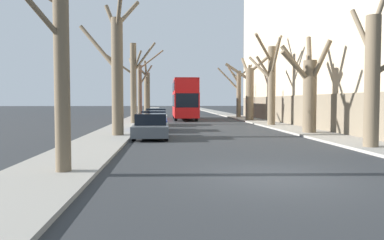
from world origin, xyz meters
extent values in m
plane|color=#2B2D30|center=(0.00, 0.00, 0.00)|extent=(300.00, 300.00, 0.00)
cube|color=gray|center=(-6.17, 50.00, 0.06)|extent=(2.66, 120.00, 0.12)
cube|color=gray|center=(6.17, 50.00, 0.06)|extent=(2.66, 120.00, 0.12)
cube|color=tan|center=(12.50, 23.01, 7.97)|extent=(10.00, 33.59, 15.93)
cube|color=#6B5E4C|center=(7.48, 23.01, 1.25)|extent=(0.12, 32.91, 2.50)
cylinder|color=brown|center=(-5.75, 0.64, 3.04)|extent=(0.42, 0.42, 6.08)
cylinder|color=brown|center=(-6.19, -0.02, 4.37)|extent=(1.05, 1.48, 1.39)
cylinder|color=brown|center=(-5.65, 11.64, 3.35)|extent=(0.65, 0.65, 6.70)
cylinder|color=brown|center=(-5.97, 11.85, 6.64)|extent=(0.94, 0.72, 1.73)
cylinder|color=brown|center=(-6.79, 12.31, 5.12)|extent=(2.53, 1.60, 2.81)
cylinder|color=brown|center=(-5.12, 12.34, 7.09)|extent=(1.35, 1.65, 1.84)
cylinder|color=brown|center=(-5.41, 10.90, 7.17)|extent=(0.77, 1.73, 2.51)
cylinder|color=brown|center=(-5.75, 23.42, 3.55)|extent=(0.54, 0.54, 7.10)
cylinder|color=brown|center=(-7.03, 23.55, 5.30)|extent=(2.69, 0.46, 1.97)
cylinder|color=brown|center=(-4.80, 23.48, 5.89)|extent=(2.05, 0.31, 2.70)
cylinder|color=brown|center=(-5.39, 23.18, 5.50)|extent=(0.96, 0.72, 1.90)
cylinder|color=brown|center=(-5.98, 24.29, 5.30)|extent=(0.66, 1.90, 1.42)
cylinder|color=brown|center=(-5.90, 33.71, 3.11)|extent=(0.50, 0.50, 6.22)
cylinder|color=brown|center=(-5.90, 33.16, 4.85)|extent=(0.18, 1.25, 1.56)
cylinder|color=brown|center=(-5.89, 33.07, 4.73)|extent=(0.20, 1.42, 1.81)
cylinder|color=brown|center=(-4.55, 33.82, 6.86)|extent=(2.83, 0.41, 2.27)
cylinder|color=brown|center=(-5.20, 33.76, 5.02)|extent=(1.56, 0.29, 2.39)
cylinder|color=brown|center=(-5.66, 45.66, 3.11)|extent=(0.86, 0.86, 6.21)
cylinder|color=brown|center=(-5.65, 45.01, 4.88)|extent=(0.31, 1.52, 1.65)
cylinder|color=brown|center=(-5.76, 44.98, 6.40)|extent=(0.55, 1.67, 2.94)
cylinder|color=brown|center=(-6.19, 45.13, 6.23)|extent=(1.40, 1.38, 1.25)
cylinder|color=brown|center=(5.71, 5.38, 2.80)|extent=(0.61, 0.61, 5.61)
cylinder|color=brown|center=(5.63, 6.13, 5.02)|extent=(0.38, 1.69, 2.37)
cylinder|color=brown|center=(6.15, 5.79, 5.79)|extent=(1.15, 1.08, 1.55)
cylinder|color=brown|center=(5.92, 12.70, 2.27)|extent=(0.82, 0.82, 4.54)
cylinder|color=brown|center=(5.10, 12.94, 4.27)|extent=(1.93, 0.82, 2.55)
cylinder|color=brown|center=(6.08, 13.30, 4.20)|extent=(0.66, 1.51, 1.73)
cylinder|color=brown|center=(6.10, 13.32, 4.90)|extent=(0.71, 1.57, 2.60)
cylinder|color=brown|center=(6.24, 12.05, 4.29)|extent=(1.01, 1.65, 2.68)
cylinder|color=brown|center=(4.93, 12.35, 4.11)|extent=(2.24, 1.03, 1.93)
cylinder|color=brown|center=(5.69, 20.23, 3.23)|extent=(0.62, 0.62, 6.47)
cylinder|color=brown|center=(5.67, 19.10, 5.49)|extent=(0.27, 2.44, 2.75)
cylinder|color=brown|center=(5.03, 20.10, 4.68)|extent=(1.54, 0.53, 2.01)
cylinder|color=brown|center=(4.81, 19.39, 6.17)|extent=(2.00, 1.95, 2.17)
cylinder|color=brown|center=(5.01, 21.27, 4.76)|extent=(1.61, 2.30, 2.25)
cylinder|color=brown|center=(6.32, 21.04, 6.61)|extent=(1.53, 1.87, 2.12)
cylinder|color=brown|center=(5.62, 27.89, 2.69)|extent=(0.81, 0.81, 5.38)
cylinder|color=brown|center=(4.42, 28.11, 5.02)|extent=(2.61, 0.75, 1.90)
cylinder|color=brown|center=(5.44, 28.89, 5.43)|extent=(0.69, 2.27, 2.44)
cylinder|color=brown|center=(6.57, 27.36, 5.83)|extent=(2.18, 1.40, 1.90)
cylinder|color=brown|center=(5.81, 28.80, 5.04)|extent=(0.69, 2.06, 1.71)
cylinder|color=brown|center=(5.91, 35.06, 2.85)|extent=(0.54, 0.54, 5.70)
cylinder|color=brown|center=(5.16, 35.15, 5.35)|extent=(1.69, 0.37, 2.52)
cylinder|color=brown|center=(5.41, 35.68, 5.33)|extent=(1.22, 1.45, 1.54)
cylinder|color=brown|center=(4.67, 35.37, 4.77)|extent=(2.65, 0.84, 2.75)
cylinder|color=brown|center=(7.24, 35.15, 6.16)|extent=(2.80, 0.37, 2.80)
cylinder|color=brown|center=(5.56, 35.79, 3.88)|extent=(0.92, 1.62, 1.14)
cube|color=red|center=(-0.83, 31.91, 1.62)|extent=(2.47, 10.57, 2.55)
cube|color=red|center=(-0.83, 31.91, 3.57)|extent=(2.42, 10.36, 1.35)
cube|color=#A91111|center=(-0.83, 31.91, 4.31)|extent=(2.42, 10.36, 0.12)
cube|color=black|center=(-0.83, 31.91, 2.12)|extent=(2.50, 9.30, 1.33)
cube|color=black|center=(-0.83, 31.91, 3.64)|extent=(2.50, 9.30, 1.03)
cube|color=black|center=(-0.83, 26.64, 2.12)|extent=(2.22, 0.06, 1.39)
cylinder|color=black|center=(-1.89, 28.74, 0.49)|extent=(0.30, 0.97, 0.97)
cylinder|color=black|center=(0.24, 28.74, 0.49)|extent=(0.30, 0.97, 0.97)
cylinder|color=black|center=(-1.89, 34.87, 0.49)|extent=(0.30, 0.97, 0.97)
cylinder|color=black|center=(0.24, 34.87, 0.49)|extent=(0.30, 0.97, 0.97)
cube|color=#4C5156|center=(-3.74, 10.71, 0.47)|extent=(1.88, 4.06, 0.57)
cube|color=black|center=(-3.74, 10.96, 1.06)|extent=(1.66, 2.11, 0.60)
cylinder|color=black|center=(-4.58, 9.50, 0.32)|extent=(0.20, 0.64, 0.64)
cylinder|color=black|center=(-2.91, 9.50, 0.32)|extent=(0.20, 0.64, 0.64)
cylinder|color=black|center=(-4.58, 11.93, 0.32)|extent=(0.20, 0.64, 0.64)
cylinder|color=black|center=(-2.91, 11.93, 0.32)|extent=(0.20, 0.64, 0.64)
cube|color=navy|center=(-3.74, 15.88, 0.48)|extent=(1.82, 4.25, 0.60)
cube|color=black|center=(-3.74, 16.13, 1.08)|extent=(1.60, 2.21, 0.60)
cylinder|color=black|center=(-4.54, 14.60, 0.30)|extent=(0.20, 0.60, 0.60)
cylinder|color=black|center=(-2.94, 14.60, 0.30)|extent=(0.20, 0.60, 0.60)
cylinder|color=black|center=(-4.54, 17.15, 0.30)|extent=(0.20, 0.60, 0.60)
cylinder|color=black|center=(-2.94, 17.15, 0.30)|extent=(0.20, 0.60, 0.60)
cube|color=silver|center=(-3.74, 21.73, 0.53)|extent=(1.84, 4.10, 0.70)
cube|color=black|center=(-3.74, 21.98, 1.16)|extent=(1.62, 2.13, 0.55)
cylinder|color=black|center=(-4.55, 20.50, 0.32)|extent=(0.20, 0.64, 0.64)
cylinder|color=black|center=(-2.93, 20.50, 0.32)|extent=(0.20, 0.64, 0.64)
cylinder|color=black|center=(-4.55, 22.96, 0.32)|extent=(0.20, 0.64, 0.64)
cylinder|color=black|center=(-2.93, 22.96, 0.32)|extent=(0.20, 0.64, 0.64)
camera|label=1|loc=(-2.95, -9.78, 2.04)|focal=35.00mm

